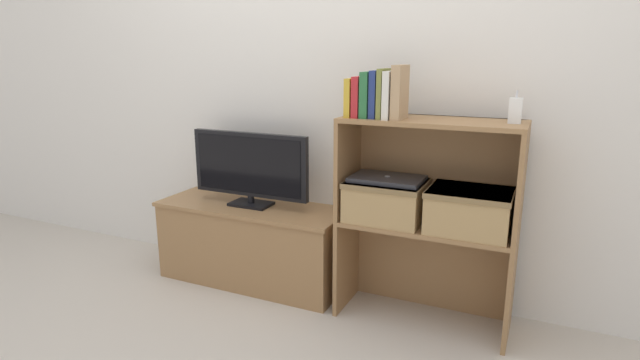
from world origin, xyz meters
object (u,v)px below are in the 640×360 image
object	(u,v)px
tv_stand	(253,243)
storage_basket_left	(386,198)
baby_monitor	(515,111)
book_mustard	(352,98)
laptop	(387,179)
book_forest	(368,95)
book_olive	(383,94)
book_navy	(376,94)
book_ivory	(390,95)
book_crimson	(360,97)
storage_basket_right	(469,208)
tv	(250,167)
book_tan	(400,92)

from	to	relation	value
tv_stand	storage_basket_left	xyz separation A→B (m)	(0.77, -0.03, 0.36)
baby_monitor	storage_basket_left	xyz separation A→B (m)	(-0.52, -0.02, -0.43)
book_mustard	laptop	size ratio (longest dim) A/B	0.52
book_forest	book_olive	world-z (taller)	book_olive
tv_stand	book_navy	size ratio (longest dim) A/B	5.07
tv_stand	storage_basket_left	size ratio (longest dim) A/B	2.95
book_olive	laptop	distance (m)	0.39
book_ivory	baby_monitor	size ratio (longest dim) A/B	1.54
book_crimson	book_navy	distance (m)	0.08
book_mustard	baby_monitor	world-z (taller)	book_mustard
book_crimson	book_olive	size ratio (longest dim) A/B	0.84
book_forest	storage_basket_right	world-z (taller)	book_forest
book_forest	storage_basket_left	bearing A→B (deg)	25.32
book_forest	baby_monitor	xyz separation A→B (m)	(0.61, 0.06, -0.05)
book_ivory	storage_basket_right	size ratio (longest dim) A/B	0.58
tv	laptop	world-z (taller)	tv
storage_basket_left	book_tan	bearing A→B (deg)	-36.40
book_ivory	storage_basket_left	world-z (taller)	book_ivory
book_mustard	book_ivory	distance (m)	0.18
book_mustard	book_ivory	xyz separation A→B (m)	(0.18, 0.00, 0.02)
storage_basket_left	laptop	size ratio (longest dim) A/B	1.08
book_forest	book_tan	distance (m)	0.15
book_crimson	storage_basket_right	world-z (taller)	book_crimson
book_olive	book_tan	distance (m)	0.07
baby_monitor	storage_basket_right	bearing A→B (deg)	-174.20
tv	storage_basket_left	distance (m)	0.77
tv_stand	book_forest	xyz separation A→B (m)	(0.68, -0.08, 0.84)
baby_monitor	tv_stand	bearing A→B (deg)	179.13
baby_monitor	book_mustard	bearing A→B (deg)	-175.28
laptop	book_tan	bearing A→B (deg)	-36.40
storage_basket_left	baby_monitor	bearing A→B (deg)	1.64
tv	laptop	size ratio (longest dim) A/B	2.08
tv	book_ivory	world-z (taller)	book_ivory
book_olive	storage_basket_right	world-z (taller)	book_olive
book_tan	storage_basket_left	xyz separation A→B (m)	(-0.06, 0.04, -0.49)
book_forest	book_ivory	bearing A→B (deg)	0.00
book_tan	storage_basket_left	bearing A→B (deg)	143.60
book_olive	baby_monitor	distance (m)	0.55
tv_stand	storage_basket_right	world-z (taller)	storage_basket_right
tv_stand	book_crimson	xyz separation A→B (m)	(0.64, -0.08, 0.83)
baby_monitor	laptop	distance (m)	0.62
book_tan	baby_monitor	xyz separation A→B (m)	(0.47, 0.06, -0.06)
book_navy	book_tan	bearing A→B (deg)	0.00
tv	tv_stand	bearing A→B (deg)	90.00
book_ivory	book_forest	bearing A→B (deg)	180.00
baby_monitor	storage_basket_left	distance (m)	0.68
book_forest	storage_basket_right	size ratio (longest dim) A/B	0.57
book_forest	book_tan	size ratio (longest dim) A/B	0.87
book_forest	book_ivory	distance (m)	0.10
book_mustard	storage_basket_right	distance (m)	0.71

